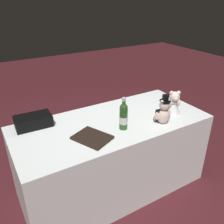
# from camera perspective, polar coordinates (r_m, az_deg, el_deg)

# --- Properties ---
(ground_plane) EXTENTS (12.00, 12.00, 0.00)m
(ground_plane) POSITION_cam_1_polar(r_m,az_deg,el_deg) (2.71, -0.00, -16.85)
(ground_plane) COLOR #47191E
(reception_table) EXTENTS (1.82, 0.83, 0.78)m
(reception_table) POSITION_cam_1_polar(r_m,az_deg,el_deg) (2.46, -0.00, -10.25)
(reception_table) COLOR white
(reception_table) RESTS_ON ground_plane
(teddy_bear_groom) EXTENTS (0.17, 0.15, 0.28)m
(teddy_bear_groom) POSITION_cam_1_polar(r_m,az_deg,el_deg) (2.23, 12.07, -0.07)
(teddy_bear_groom) COLOR beige
(teddy_bear_groom) RESTS_ON reception_table
(teddy_bear_bride) EXTENTS (0.18, 0.20, 0.23)m
(teddy_bear_bride) POSITION_cam_1_polar(r_m,az_deg,el_deg) (2.45, 14.38, 2.20)
(teddy_bear_bride) COLOR white
(teddy_bear_bride) RESTS_ON reception_table
(champagne_bottle) EXTENTS (0.07, 0.07, 0.30)m
(champagne_bottle) POSITION_cam_1_polar(r_m,az_deg,el_deg) (2.08, 2.76, -0.96)
(champagne_bottle) COLOR #25501C
(champagne_bottle) RESTS_ON reception_table
(signing_pen) EXTENTS (0.09, 0.10, 0.01)m
(signing_pen) POSITION_cam_1_polar(r_m,az_deg,el_deg) (2.69, 13.70, 2.10)
(signing_pen) COLOR black
(signing_pen) RESTS_ON reception_table
(gift_case_black) EXTENTS (0.32, 0.20, 0.10)m
(gift_case_black) POSITION_cam_1_polar(r_m,az_deg,el_deg) (2.26, -18.17, -2.06)
(gift_case_black) COLOR black
(gift_case_black) RESTS_ON reception_table
(guestbook) EXTENTS (0.32, 0.36, 0.02)m
(guestbook) POSITION_cam_1_polar(r_m,az_deg,el_deg) (1.99, -4.71, -6.08)
(guestbook) COLOR black
(guestbook) RESTS_ON reception_table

